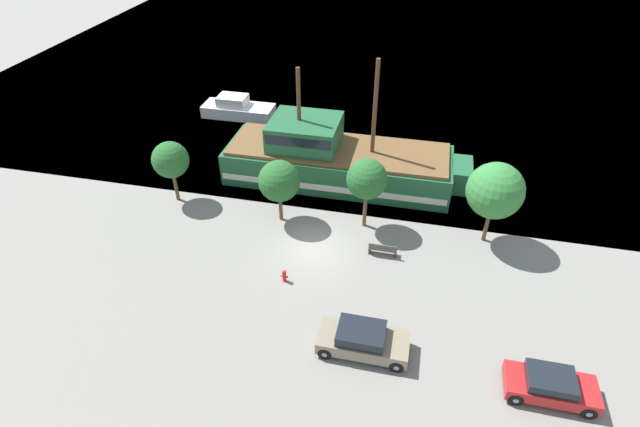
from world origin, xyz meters
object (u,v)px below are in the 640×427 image
(pirate_ship, at_px, (335,159))
(fire_hydrant, at_px, (284,275))
(moored_boat_dockside, at_px, (237,109))
(parked_car_curb_mid, at_px, (363,340))
(parked_car_curb_front, at_px, (551,386))
(bench_promenade_east, at_px, (383,249))

(pirate_ship, height_order, fire_hydrant, pirate_ship)
(moored_boat_dockside, relative_size, parked_car_curb_mid, 1.47)
(pirate_ship, xyz_separation_m, moored_boat_dockside, (-10.62, 8.51, -0.90))
(pirate_ship, bearing_deg, fire_hydrant, -93.29)
(parked_car_curb_mid, relative_size, fire_hydrant, 5.65)
(moored_boat_dockside, relative_size, parked_car_curb_front, 1.63)
(pirate_ship, distance_m, bench_promenade_east, 8.99)
(moored_boat_dockside, bearing_deg, parked_car_curb_front, -45.86)
(pirate_ship, relative_size, bench_promenade_east, 10.36)
(pirate_ship, xyz_separation_m, bench_promenade_east, (4.44, -7.73, -1.18))
(pirate_ship, height_order, bench_promenade_east, pirate_ship)
(pirate_ship, relative_size, parked_car_curb_mid, 3.99)
(moored_boat_dockside, distance_m, fire_hydrant, 22.03)
(parked_car_curb_front, distance_m, parked_car_curb_mid, 8.39)
(pirate_ship, height_order, parked_car_curb_front, pirate_ship)
(moored_boat_dockside, height_order, bench_promenade_east, moored_boat_dockside)
(fire_hydrant, relative_size, bench_promenade_east, 0.46)
(pirate_ship, xyz_separation_m, fire_hydrant, (-0.64, -11.13, -1.21))
(parked_car_curb_mid, relative_size, bench_promenade_east, 2.59)
(parked_car_curb_front, bearing_deg, pirate_ship, 129.28)
(fire_hydrant, bearing_deg, moored_boat_dockside, 116.95)
(parked_car_curb_front, height_order, fire_hydrant, parked_car_curb_front)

